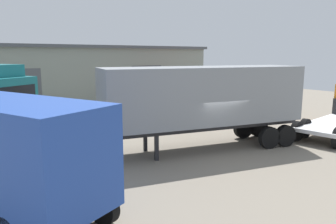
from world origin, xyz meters
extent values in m
plane|color=gray|center=(0.00, 0.00, 0.00)|extent=(60.00, 60.00, 0.00)
cube|color=gray|center=(0.00, 17.71, 2.55)|extent=(24.92, 7.41, 5.10)
cube|color=#474C51|center=(0.00, 17.71, 5.22)|extent=(25.42, 7.91, 0.25)
cube|color=#4C5156|center=(-5.48, 14.03, 1.80)|extent=(3.20, 0.08, 3.60)
cube|color=#4C5156|center=(5.48, 14.03, 1.80)|extent=(3.20, 0.08, 3.60)
cube|color=#197075|center=(-8.11, 6.21, 2.04)|extent=(3.36, 3.33, 3.00)
cube|color=black|center=(-7.53, 5.20, 2.64)|extent=(1.86, 1.12, 1.08)
cylinder|color=black|center=(-6.86, 6.24, 0.54)|extent=(0.80, 1.09, 1.08)
cube|color=gray|center=(-0.29, 0.43, 2.68)|extent=(10.11, 5.02, 2.67)
cube|color=#232326|center=(-0.29, 0.43, 1.23)|extent=(9.91, 4.30, 0.24)
cube|color=#232326|center=(-3.11, 0.38, 0.56)|extent=(0.20, 0.20, 1.11)
cube|color=#232326|center=(-2.68, 1.92, 0.56)|extent=(0.20, 0.20, 1.11)
cylinder|color=black|center=(2.40, -1.46, 0.55)|extent=(1.13, 0.58, 1.09)
cylinder|color=black|center=(2.99, 0.66, 0.55)|extent=(1.13, 0.58, 1.09)
cylinder|color=black|center=(3.37, -1.73, 0.55)|extent=(1.13, 0.58, 1.09)
cylinder|color=black|center=(3.95, 0.39, 0.55)|extent=(1.13, 0.58, 1.09)
cube|color=red|center=(6.69, 7.44, 1.48)|extent=(3.80, 5.23, 2.23)
cube|color=red|center=(7.54, 9.33, 0.81)|extent=(2.19, 1.64, 0.90)
cube|color=black|center=(7.38, 8.96, 1.92)|extent=(1.57, 0.76, 0.80)
cylinder|color=black|center=(6.58, 9.26, 0.36)|extent=(0.57, 0.78, 0.72)
cylinder|color=black|center=(8.13, 8.57, 0.36)|extent=(0.57, 0.78, 0.72)
cylinder|color=black|center=(5.26, 6.31, 0.36)|extent=(0.57, 0.78, 0.72)
cylinder|color=black|center=(6.81, 5.62, 0.36)|extent=(0.57, 0.78, 0.72)
cube|color=silver|center=(7.29, -2.26, 0.71)|extent=(6.11, 3.00, 0.20)
cylinder|color=black|center=(5.84, -1.35, 0.53)|extent=(1.09, 0.41, 1.07)
cylinder|color=black|center=(4.85, -1.46, 0.53)|extent=(1.09, 0.41, 1.07)
cube|color=#2347A3|center=(-9.17, -1.49, 2.04)|extent=(4.24, 6.17, 2.68)
cylinder|color=black|center=(-7.75, -2.29, 0.45)|extent=(0.60, 0.95, 0.90)
cylinder|color=black|center=(-7.40, -3.22, 0.45)|extent=(0.60, 0.95, 0.90)
cone|color=#565147|center=(11.43, 5.69, 0.90)|extent=(2.93, 2.93, 1.80)
camera|label=1|loc=(-11.06, -10.91, 4.60)|focal=35.00mm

